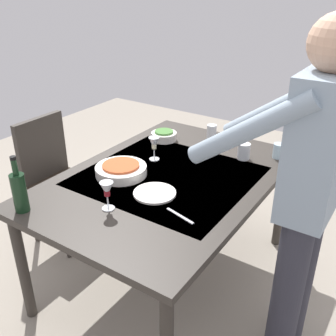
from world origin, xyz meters
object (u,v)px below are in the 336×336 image
(wine_glass_right, at_px, (107,191))
(serving_bowl_pasta, at_px, (121,170))
(person_server, at_px, (306,192))
(side_bowl_salad, at_px, (164,135))
(water_cup_far_left, at_px, (212,132))
(water_cup_near_left, at_px, (244,151))
(chair_near, at_px, (54,172))
(water_cup_near_right, at_px, (279,151))
(wine_glass_left, at_px, (154,144))
(dining_table, at_px, (168,185))
(wine_bottle, at_px, (19,191))
(dinner_plate_near, at_px, (155,193))

(wine_glass_right, relative_size, serving_bowl_pasta, 0.50)
(person_server, xyz_separation_m, serving_bowl_pasta, (-0.01, -1.05, -0.19))
(person_server, height_order, side_bowl_salad, person_server)
(wine_glass_right, xyz_separation_m, water_cup_far_left, (-1.11, -0.01, -0.05))
(person_server, bearing_deg, water_cup_near_left, -138.62)
(wine_glass_right, bearing_deg, chair_near, -114.21)
(water_cup_near_right, bearing_deg, wine_glass_right, -24.97)
(wine_glass_left, distance_m, serving_bowl_pasta, 0.29)
(side_bowl_salad, bearing_deg, chair_near, -49.53)
(water_cup_near_left, relative_size, side_bowl_salad, 0.58)
(water_cup_far_left, bearing_deg, dining_table, 4.97)
(wine_glass_left, height_order, wine_glass_right, same)
(water_cup_near_left, relative_size, water_cup_far_left, 0.97)
(wine_glass_right, bearing_deg, serving_bowl_pasta, -150.22)
(wine_glass_right, relative_size, water_cup_near_right, 1.60)
(water_cup_near_right, bearing_deg, water_cup_near_left, -51.87)
(wine_bottle, bearing_deg, water_cup_near_right, 147.35)
(chair_near, xyz_separation_m, wine_glass_left, (-0.21, 0.74, 0.32))
(water_cup_far_left, bearing_deg, chair_near, -50.92)
(dining_table, xyz_separation_m, water_cup_near_left, (-0.46, 0.27, 0.12))
(person_server, distance_m, dinner_plate_near, 0.78)
(wine_glass_right, distance_m, serving_bowl_pasta, 0.38)
(dinner_plate_near, bearing_deg, wine_glass_right, -23.58)
(wine_glass_right, relative_size, side_bowl_salad, 0.84)
(wine_bottle, height_order, wine_glass_right, wine_bottle)
(wine_bottle, bearing_deg, chair_near, -140.17)
(wine_glass_right, height_order, water_cup_near_right, wine_glass_right)
(wine_glass_right, bearing_deg, dining_table, 173.92)
(dining_table, bearing_deg, wine_glass_left, -124.85)
(chair_near, distance_m, dinner_plate_near, 1.02)
(side_bowl_salad, distance_m, dinner_plate_near, 0.77)
(dinner_plate_near, bearing_deg, side_bowl_salad, -149.50)
(water_cup_near_right, bearing_deg, side_bowl_salad, -78.55)
(dining_table, distance_m, dinner_plate_near, 0.24)
(water_cup_near_left, bearing_deg, wine_glass_right, -18.99)
(dining_table, distance_m, wine_bottle, 0.83)
(dining_table, distance_m, water_cup_far_left, 0.65)
(dining_table, height_order, wine_bottle, wine_bottle)
(water_cup_near_left, relative_size, serving_bowl_pasta, 0.35)
(dining_table, height_order, serving_bowl_pasta, serving_bowl_pasta)
(chair_near, distance_m, water_cup_near_right, 1.55)
(person_server, bearing_deg, wine_glass_left, -106.03)
(serving_bowl_pasta, distance_m, dinner_plate_near, 0.30)
(dining_table, relative_size, dinner_plate_near, 6.94)
(dining_table, distance_m, wine_glass_left, 0.29)
(wine_bottle, distance_m, water_cup_near_right, 1.56)
(chair_near, relative_size, wine_bottle, 3.07)
(wine_bottle, distance_m, wine_glass_left, 0.87)
(side_bowl_salad, xyz_separation_m, dinner_plate_near, (0.66, 0.39, -0.03))
(water_cup_near_left, xyz_separation_m, water_cup_near_right, (-0.14, 0.18, -0.00))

